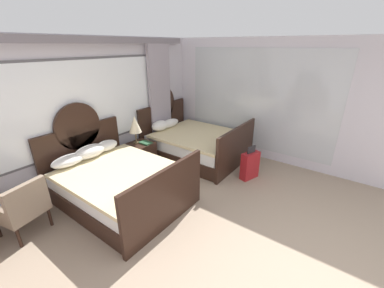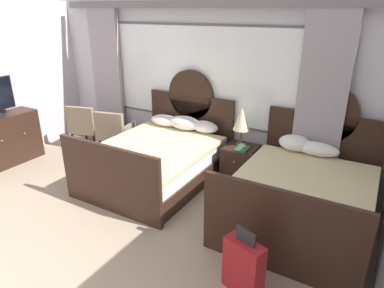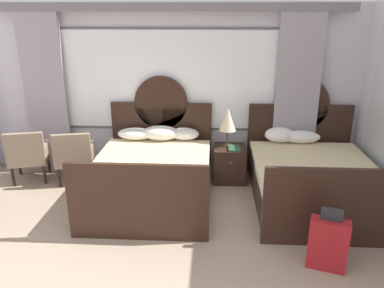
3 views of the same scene
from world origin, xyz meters
name	(u,v)px [view 3 (image 3 of 3)]	position (x,y,z in m)	size (l,w,h in m)	color
wall_back_window	(169,87)	(0.00, 4.34, 1.41)	(6.05, 0.22, 2.70)	silver
bed_near_window	(153,173)	(-0.14, 3.28, 0.36)	(1.64, 2.16, 1.60)	black
bed_near_mirror	(311,178)	(2.10, 3.27, 0.35)	(1.64, 2.16, 1.60)	black
nightstand_between_beds	(230,164)	(0.99, 3.91, 0.28)	(0.49, 0.52, 0.56)	black
table_lamp_on_nightstand	(228,120)	(0.94, 3.98, 0.98)	(0.27, 0.27, 0.61)	brown
book_on_nightstand	(234,148)	(1.05, 3.81, 0.57)	(0.18, 0.26, 0.03)	#285133
armchair_by_window_left	(74,155)	(-1.43, 3.69, 0.46)	(0.67, 0.67, 0.85)	#84705B
armchair_by_window_centre	(28,154)	(-2.17, 3.69, 0.46)	(0.69, 0.69, 0.85)	#84705B
suitcase_on_floor	(328,244)	(1.92, 1.76, 0.29)	(0.43, 0.28, 0.70)	maroon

